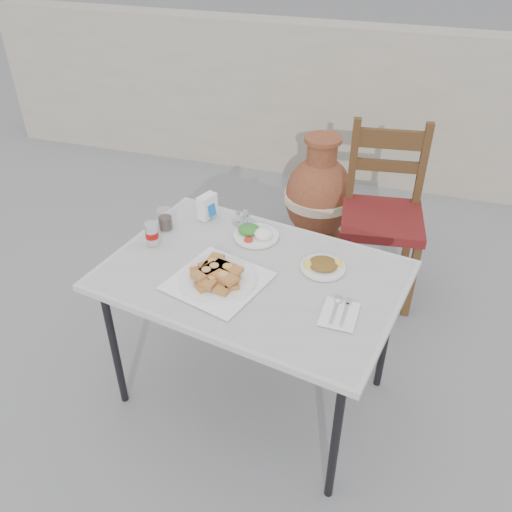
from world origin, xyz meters
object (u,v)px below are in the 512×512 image
(salad_rice_plate, at_px, (256,233))
(napkin_holder, at_px, (207,206))
(condiment_caddy, at_px, (244,219))
(chair, at_px, (382,213))
(salad_chopped_plate, at_px, (323,265))
(pide_plate, at_px, (218,275))
(cola_glass, at_px, (165,220))
(soda_can, at_px, (152,234))
(cafe_table, at_px, (252,282))
(terracotta_urn, at_px, (319,198))

(salad_rice_plate, xyz_separation_m, napkin_holder, (-0.27, 0.10, 0.04))
(salad_rice_plate, distance_m, condiment_caddy, 0.13)
(napkin_holder, bearing_deg, salad_rice_plate, 0.98)
(condiment_caddy, xyz_separation_m, chair, (0.60, 0.67, -0.24))
(salad_rice_plate, xyz_separation_m, salad_chopped_plate, (0.34, -0.15, -0.00))
(pide_plate, xyz_separation_m, chair, (0.56, 1.12, -0.25))
(cola_glass, bearing_deg, soda_can, -89.96)
(napkin_holder, relative_size, chair, 0.12)
(cafe_table, relative_size, salad_rice_plate, 6.48)
(soda_can, bearing_deg, terracotta_urn, 68.79)
(pide_plate, bearing_deg, salad_chopped_plate, 28.81)
(cola_glass, bearing_deg, chair, 41.13)
(salad_chopped_plate, distance_m, soda_can, 0.77)
(pide_plate, relative_size, chair, 0.43)
(soda_can, xyz_separation_m, napkin_holder, (0.15, 0.29, 0.01))
(salad_chopped_plate, bearing_deg, pide_plate, -151.19)
(napkin_holder, bearing_deg, soda_can, -96.79)
(pide_plate, xyz_separation_m, salad_chopped_plate, (0.39, 0.21, -0.02))
(chair, bearing_deg, terracotta_urn, 133.37)
(pide_plate, xyz_separation_m, terracotta_urn, (0.13, 1.47, -0.41))
(cola_glass, xyz_separation_m, terracotta_urn, (0.51, 1.17, -0.42))
(cafe_table, xyz_separation_m, napkin_holder, (-0.34, 0.36, 0.11))
(soda_can, height_order, napkin_holder, napkin_holder)
(soda_can, bearing_deg, chair, 45.52)
(salad_chopped_plate, bearing_deg, cola_glass, 173.27)
(pide_plate, bearing_deg, terracotta_urn, 84.93)
(chair, bearing_deg, condiment_caddy, -139.35)
(cola_glass, height_order, terracotta_urn, cola_glass)
(salad_rice_plate, xyz_separation_m, condiment_caddy, (-0.09, 0.09, 0.00))
(terracotta_urn, bearing_deg, cola_glass, -113.42)
(pide_plate, height_order, condiment_caddy, pide_plate)
(chair, xyz_separation_m, terracotta_urn, (-0.43, 0.35, -0.16))
(pide_plate, distance_m, napkin_holder, 0.51)
(soda_can, relative_size, terracotta_urn, 0.14)
(cola_glass, distance_m, chair, 1.27)
(pide_plate, bearing_deg, cafe_table, 41.18)
(salad_chopped_plate, xyz_separation_m, napkin_holder, (-0.61, 0.24, 0.04))
(chair, bearing_deg, salad_chopped_plate, -108.10)
(napkin_holder, relative_size, condiment_caddy, 1.00)
(napkin_holder, bearing_deg, cola_glass, -113.75)
(salad_chopped_plate, xyz_separation_m, terracotta_urn, (-0.26, 1.26, -0.39))
(soda_can, xyz_separation_m, terracotta_urn, (0.51, 1.30, -0.43))
(cafe_table, bearing_deg, chair, 66.42)
(pide_plate, height_order, chair, chair)
(cafe_table, relative_size, terracotta_urn, 1.71)
(salad_rice_plate, bearing_deg, soda_can, -155.67)
(salad_rice_plate, relative_size, salad_chopped_plate, 1.09)
(pide_plate, relative_size, napkin_holder, 3.77)
(salad_rice_plate, relative_size, terracotta_urn, 0.26)
(cafe_table, height_order, salad_rice_plate, salad_rice_plate)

